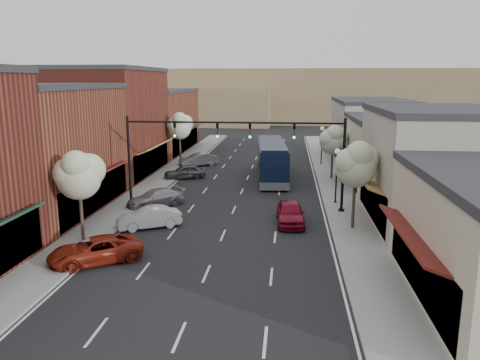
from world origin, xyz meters
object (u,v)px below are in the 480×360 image
(tree_left_near, at_px, (79,174))
(tree_left_far, at_px, (180,125))
(signal_mast_right, at_px, (311,151))
(parked_car_d, at_px, (185,172))
(coach_bus, at_px, (272,160))
(tree_right_far, at_px, (333,139))
(parked_car_b, at_px, (149,218))
(parked_car_e, at_px, (198,160))
(tree_right_near, at_px, (357,163))
(parked_car_a, at_px, (95,250))
(red_hatchback, at_px, (290,213))
(parked_car_c, at_px, (155,198))
(signal_mast_left, at_px, (159,148))
(lamp_post_near, at_px, (337,167))
(lamp_post_far, at_px, (322,139))

(tree_left_near, relative_size, tree_left_far, 0.93)
(signal_mast_right, relative_size, parked_car_d, 2.01)
(signal_mast_right, distance_m, tree_left_far, 22.68)
(signal_mast_right, relative_size, coach_bus, 0.67)
(tree_right_far, relative_size, tree_left_near, 0.95)
(signal_mast_right, relative_size, tree_left_far, 1.34)
(tree_left_near, xyz_separation_m, parked_car_b, (3.15, 3.14, -3.53))
(tree_left_far, height_order, parked_car_e, tree_left_far)
(parked_car_b, height_order, parked_car_d, parked_car_d)
(tree_right_near, xyz_separation_m, parked_car_a, (-14.55, -7.06, -3.76))
(signal_mast_right, distance_m, tree_right_far, 12.27)
(parked_car_b, xyz_separation_m, parked_car_d, (-1.09, 15.73, 0.00))
(tree_right_far, distance_m, red_hatchback, 15.87)
(parked_car_e, bearing_deg, parked_car_c, -35.05)
(signal_mast_left, distance_m, tree_right_near, 14.55)
(tree_right_near, bearing_deg, coach_bus, 110.63)
(tree_left_far, relative_size, parked_car_b, 1.46)
(tree_right_near, distance_m, parked_car_d, 21.14)
(tree_left_near, xyz_separation_m, tree_left_far, (-0.00, 26.00, 0.38))
(tree_right_near, height_order, tree_left_far, tree_left_far)
(tree_left_near, height_order, red_hatchback, tree_left_near)
(tree_left_near, distance_m, parked_car_e, 26.27)
(signal_mast_left, distance_m, tree_left_near, 8.48)
(signal_mast_right, xyz_separation_m, signal_mast_left, (-11.24, 0.00, 0.00))
(red_hatchback, height_order, parked_car_d, red_hatchback)
(tree_right_near, height_order, lamp_post_near, tree_right_near)
(tree_right_far, xyz_separation_m, tree_left_near, (-16.60, -20.00, 0.23))
(lamp_post_near, distance_m, parked_car_d, 16.45)
(tree_left_far, distance_m, parked_car_d, 8.38)
(signal_mast_right, relative_size, tree_left_near, 1.44)
(parked_car_b, bearing_deg, signal_mast_left, 158.47)
(signal_mast_left, xyz_separation_m, tree_left_far, (-2.63, 17.95, -0.02))
(lamp_post_far, xyz_separation_m, parked_car_e, (-14.00, -2.10, -2.28))
(red_hatchback, xyz_separation_m, parked_car_a, (-10.43, -8.07, -0.09))
(signal_mast_right, height_order, red_hatchback, signal_mast_right)
(lamp_post_far, height_order, parked_car_d, lamp_post_far)
(coach_bus, distance_m, parked_car_a, 24.47)
(tree_right_near, bearing_deg, parked_car_c, 162.98)
(parked_car_e, bearing_deg, red_hatchback, -8.58)
(tree_right_far, height_order, parked_car_c, tree_right_far)
(signal_mast_left, bearing_deg, parked_car_e, 91.85)
(coach_bus, height_order, parked_car_a, coach_bus)
(tree_right_far, xyz_separation_m, parked_car_e, (-14.55, 5.96, -3.27))
(lamp_post_far, relative_size, coach_bus, 0.36)
(signal_mast_left, xyz_separation_m, coach_bus, (8.01, 11.77, -2.71))
(signal_mast_left, height_order, parked_car_d, signal_mast_left)
(signal_mast_left, distance_m, coach_bus, 14.49)
(tree_right_far, bearing_deg, tree_left_near, -129.69)
(lamp_post_far, height_order, coach_bus, lamp_post_far)
(tree_right_far, xyz_separation_m, coach_bus, (-5.96, -0.18, -2.08))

